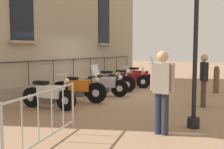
# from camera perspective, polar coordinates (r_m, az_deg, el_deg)

# --- Properties ---
(ground_plane) EXTENTS (60.00, 60.00, 0.00)m
(ground_plane) POSITION_cam_1_polar(r_m,az_deg,el_deg) (11.05, -0.15, -4.13)
(ground_plane) COLOR #9E7A5B
(motorcycle_white) EXTENTS (1.88, 0.65, 1.09)m
(motorcycle_white) POSITION_cam_1_polar(r_m,az_deg,el_deg) (8.55, -12.93, -4.19)
(motorcycle_white) COLOR black
(motorcycle_white) RESTS_ON ground_plane
(motorcycle_orange) EXTENTS (1.97, 0.78, 1.29)m
(motorcycle_orange) POSITION_cam_1_polar(r_m,az_deg,el_deg) (9.45, -6.83, -2.98)
(motorcycle_orange) COLOR black
(motorcycle_orange) RESTS_ON ground_plane
(motorcycle_silver) EXTENTS (1.85, 0.92, 0.93)m
(motorcycle_silver) POSITION_cam_1_polar(r_m,az_deg,el_deg) (10.52, -1.80, -2.23)
(motorcycle_silver) COLOR black
(motorcycle_silver) RESTS_ON ground_plane
(motorcycle_black) EXTENTS (1.93, 0.65, 1.08)m
(motorcycle_black) POSITION_cam_1_polar(r_m,az_deg,el_deg) (11.70, 0.30, -1.56)
(motorcycle_black) COLOR black
(motorcycle_black) RESTS_ON ground_plane
(motorcycle_maroon) EXTENTS (2.05, 0.91, 0.99)m
(motorcycle_maroon) POSITION_cam_1_polar(r_m,az_deg,el_deg) (12.84, 3.24, -0.94)
(motorcycle_maroon) COLOR black
(motorcycle_maroon) RESTS_ON ground_plane
(motorcycle_red) EXTENTS (1.93, 0.62, 1.44)m
(motorcycle_red) POSITION_cam_1_polar(r_m,az_deg,el_deg) (13.90, 5.81, -0.43)
(motorcycle_red) COLOR black
(motorcycle_red) RESTS_ON ground_plane
(crowd_barrier) EXTENTS (0.66, 2.45, 1.05)m
(crowd_barrier) POSITION_cam_1_polar(r_m,az_deg,el_deg) (5.32, -13.61, -8.33)
(crowd_barrier) COLOR #B7B7BF
(crowd_barrier) RESTS_ON ground_plane
(bollard) EXTENTS (0.23, 0.23, 1.12)m
(bollard) POSITION_cam_1_polar(r_m,az_deg,el_deg) (12.09, 20.80, -0.96)
(bollard) COLOR brown
(bollard) RESTS_ON ground_plane
(pedestrian_standing) EXTENTS (0.32, 0.51, 1.65)m
(pedestrian_standing) POSITION_cam_1_polar(r_m,az_deg,el_deg) (9.02, 18.49, -0.56)
(pedestrian_standing) COLOR #47382D
(pedestrian_standing) RESTS_ON ground_plane
(pedestrian_walking) EXTENTS (0.53, 0.24, 1.77)m
(pedestrian_walking) POSITION_cam_1_polar(r_m,az_deg,el_deg) (5.86, 10.34, -2.58)
(pedestrian_walking) COLOR #23283D
(pedestrian_walking) RESTS_ON ground_plane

